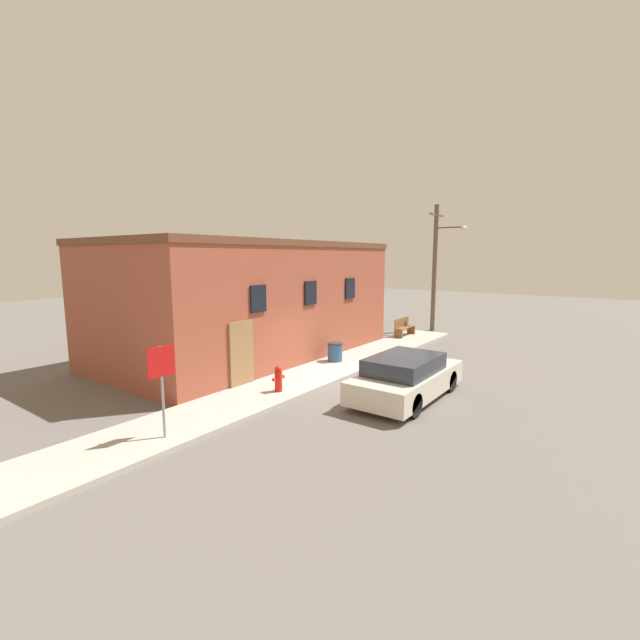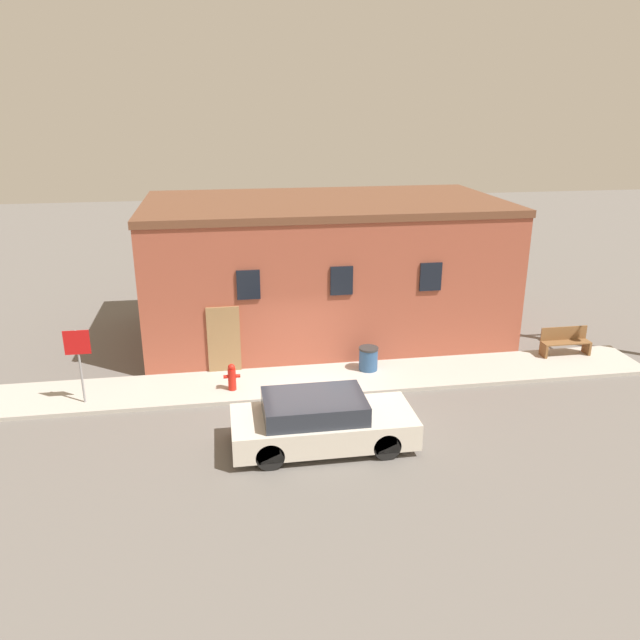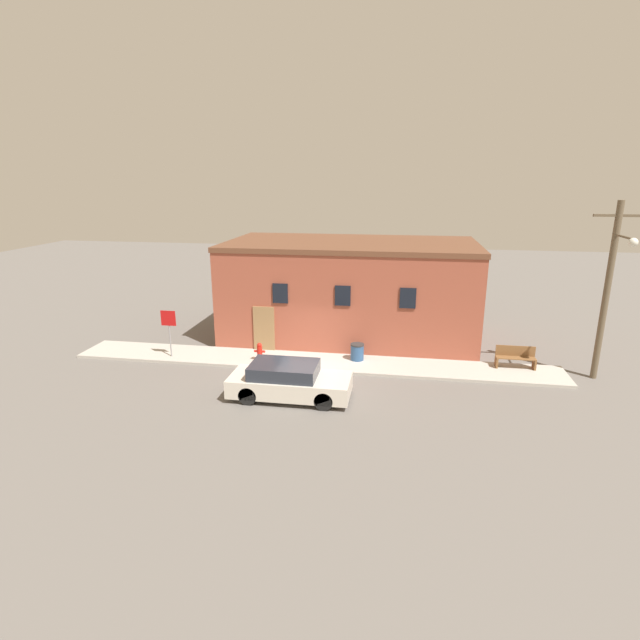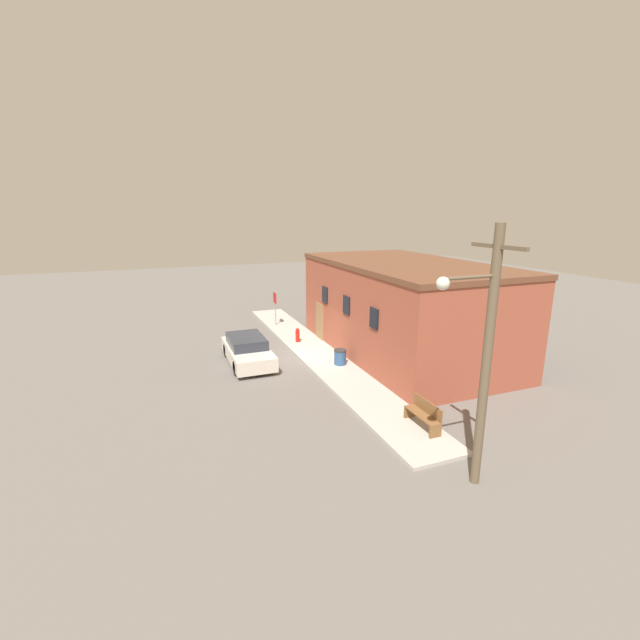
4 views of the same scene
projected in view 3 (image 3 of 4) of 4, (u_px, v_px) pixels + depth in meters
name	position (u px, v px, depth m)	size (l,w,h in m)	color
ground_plane	(307.00, 372.00, 20.98)	(80.00, 80.00, 0.00)	#66605B
sidewalk	(312.00, 362.00, 22.01)	(21.33, 2.21, 0.12)	#B2ADA3
brick_building	(350.00, 289.00, 25.29)	(12.29, 6.61, 4.85)	#9E4C38
fire_hydrant	(260.00, 352.00, 21.91)	(0.49, 0.23, 0.81)	red
stop_sign	(169.00, 325.00, 22.10)	(0.68, 0.06, 2.13)	gray
bench	(515.00, 357.00, 21.09)	(1.61, 0.44, 0.92)	brown
trash_bin	(357.00, 352.00, 21.99)	(0.61, 0.61, 0.74)	#2D517F
utility_pole	(609.00, 286.00, 19.25)	(1.80, 1.83, 7.09)	brown
parked_car	(289.00, 381.00, 18.43)	(4.46, 1.89, 1.33)	black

